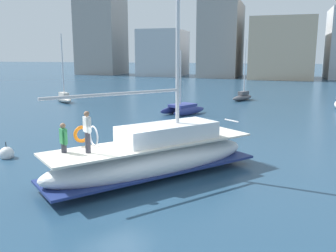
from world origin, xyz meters
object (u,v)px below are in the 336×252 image
at_px(moored_cutter_left, 64,98).
at_px(moored_sloop_far, 183,108).
at_px(main_sailboat, 155,155).
at_px(mooring_buoy, 7,154).
at_px(moored_catamaran, 243,96).

bearing_deg(moored_cutter_left, moored_sloop_far, -14.90).
height_order(moored_sloop_far, moored_cutter_left, moored_cutter_left).
distance_m(main_sailboat, mooring_buoy, 8.03).
bearing_deg(moored_sloop_far, moored_catamaran, 70.12).
xyz_separation_m(moored_catamaran, moored_cutter_left, (-18.24, -7.28, 0.03)).
distance_m(moored_catamaran, moored_cutter_left, 19.63).
bearing_deg(mooring_buoy, main_sailboat, -3.09).
relative_size(moored_sloop_far, mooring_buoy, 5.68).
xyz_separation_m(moored_catamaran, mooring_buoy, (-8.86, -26.87, -0.26)).
bearing_deg(moored_sloop_far, mooring_buoy, -107.09).
height_order(moored_sloop_far, moored_catamaran, moored_catamaran).
xyz_separation_m(main_sailboat, mooring_buoy, (-7.98, 0.43, -0.70)).
relative_size(main_sailboat, moored_cutter_left, 1.96).
distance_m(moored_sloop_far, moored_catamaran, 11.76).
bearing_deg(mooring_buoy, moored_cutter_left, 115.59).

